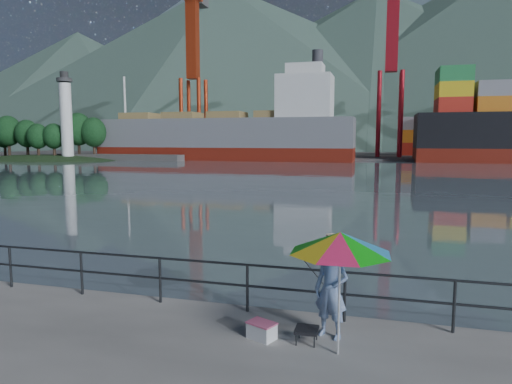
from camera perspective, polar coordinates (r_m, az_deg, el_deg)
harbor_water at (r=137.22m, az=13.82°, el=5.04°), size 500.00×280.00×0.00m
far_dock at (r=100.39m, az=18.98°, el=4.32°), size 200.00×40.00×0.40m
guardrail at (r=10.02m, az=-6.70°, el=-11.26°), size 22.00×0.06×1.03m
mountains at (r=220.07m, az=25.16°, el=14.46°), size 600.00×332.80×80.00m
lighthouse_islet at (r=90.66m, az=-25.05°, el=3.99°), size 48.00×26.40×19.20m
fisherman at (r=8.53m, az=9.39°, el=-12.01°), size 0.75×0.61×1.76m
beach_umbrella at (r=7.61m, az=10.49°, el=-6.26°), size 2.27×2.27×2.09m
folding_stool at (r=8.51m, az=6.34°, el=-17.34°), size 0.41×0.41×0.27m
cooler_bag at (r=8.62m, az=0.72°, el=-17.00°), size 0.57×0.49×0.28m
fishing_rod at (r=9.79m, az=7.10°, el=-14.93°), size 0.35×1.52×1.09m
bulk_carrier at (r=81.04m, az=-2.89°, el=7.16°), size 45.89×7.94×14.50m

